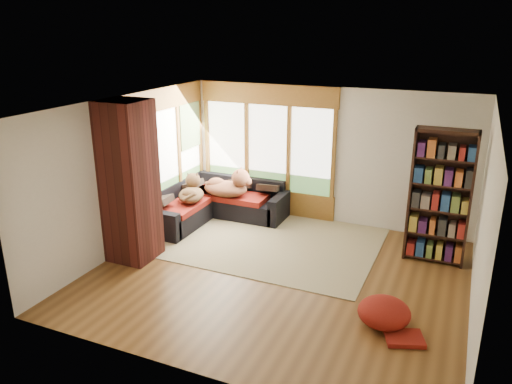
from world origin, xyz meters
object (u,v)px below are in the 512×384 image
Objects in this scene: area_rug at (270,241)px; dog_tan at (229,181)px; brick_chimney at (129,182)px; sectional_sofa at (217,204)px; bookshelf at (440,197)px; pouf at (384,312)px; dog_brindle at (191,187)px.

dog_tan reaches higher than area_rug.
brick_chimney reaches higher than sectional_sofa.
dog_tan is (0.68, 2.14, -0.51)m from brick_chimney.
brick_chimney is 1.19× the size of bookshelf.
area_rug is 2.95m from bookshelf.
pouf is (3.69, -2.41, -0.11)m from sectional_sofa.
sectional_sofa is at bearing 177.21° from bookshelf.
brick_chimney is at bearing 175.03° from pouf.
dog_tan is at bearing 144.12° from pouf.
area_rug is 1.85m from dog_brindle.
bookshelf is 3.24× the size of pouf.
sectional_sofa is at bearing 157.52° from area_rug.
area_rug is at bearing -36.13° from dog_tan.
brick_chimney is 1.18× the size of sectional_sofa.
pouf is (-0.40, -2.21, -0.90)m from bookshelf.
sectional_sofa is at bearing -165.07° from dog_tan.
bookshelf is (4.54, 1.85, -0.21)m from brick_chimney.
bookshelf reaches higher than sectional_sofa.
brick_chimney is 4.30m from pouf.
brick_chimney is 3.86× the size of pouf.
dog_brindle is (-4.01, 2.01, 0.55)m from pouf.
dog_brindle is (-0.56, -0.48, -0.04)m from dog_tan.
brick_chimney is 3.05× the size of dog_brindle.
dog_brindle reaches higher than pouf.
bookshelf is at bearing 79.62° from pouf.
dog_tan is (-1.13, 0.66, 0.78)m from area_rug.
sectional_sofa is at bearing 77.71° from brick_chimney.
bookshelf is (2.72, 0.37, 1.08)m from area_rug.
area_rug is 3.88× the size of dog_tan.
dog_tan is at bearing -70.42° from dog_brindle.
pouf is at bearing -36.45° from sectional_sofa.
sectional_sofa is 0.55m from dog_tan.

